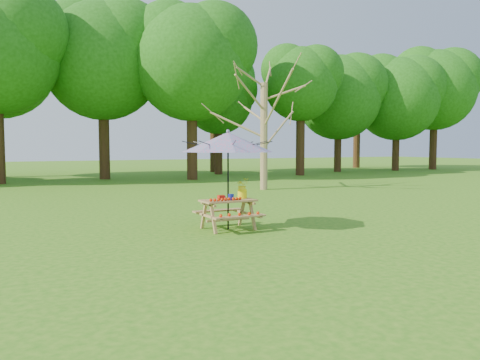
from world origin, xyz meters
name	(u,v)px	position (x,y,z in m)	size (l,w,h in m)	color
treeline	(136,37)	(0.00, 22.00, 8.00)	(60.00, 12.00, 16.00)	#1C580F
bare_tree	(264,38)	(3.00, 12.83, 6.42)	(6.04, 6.04, 10.58)	#937950
picnic_table	(228,215)	(-2.66, 4.79, 0.33)	(1.20, 1.32, 0.67)	#9C6846
patio_umbrella	(228,142)	(-2.66, 4.79, 1.95)	(2.57, 2.57, 2.25)	black
produce_bins	(226,197)	(-2.71, 4.81, 0.72)	(0.30, 0.37, 0.13)	red
tomatoes_row	(226,199)	(-2.81, 4.61, 0.71)	(0.77, 0.13, 0.07)	red
flower_bucket	(242,188)	(-2.25, 4.89, 0.92)	(0.30, 0.26, 0.46)	#FFF00D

